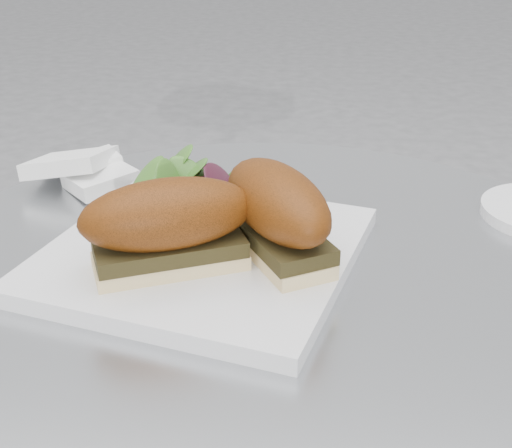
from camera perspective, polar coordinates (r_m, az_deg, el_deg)
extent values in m
cylinder|color=#B4B7BC|center=(0.64, 0.73, -4.78)|extent=(0.70, 0.70, 0.02)
cube|color=silver|center=(0.66, -4.33, -2.32)|extent=(0.33, 0.33, 0.02)
cube|color=beige|center=(0.62, -6.86, -2.96)|extent=(0.14, 0.10, 0.01)
cube|color=black|center=(0.61, -6.93, -1.85)|extent=(0.14, 0.10, 0.01)
ellipsoid|color=#652B09|center=(0.60, -7.08, 0.78)|extent=(0.16, 0.12, 0.06)
cube|color=beige|center=(0.64, 1.65, -1.79)|extent=(0.11, 0.14, 0.01)
cube|color=black|center=(0.63, 1.66, -0.71)|extent=(0.11, 0.14, 0.01)
ellipsoid|color=#652B09|center=(0.62, 1.70, 1.87)|extent=(0.13, 0.16, 0.06)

